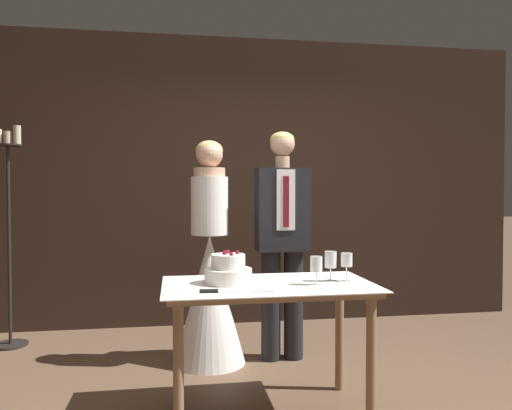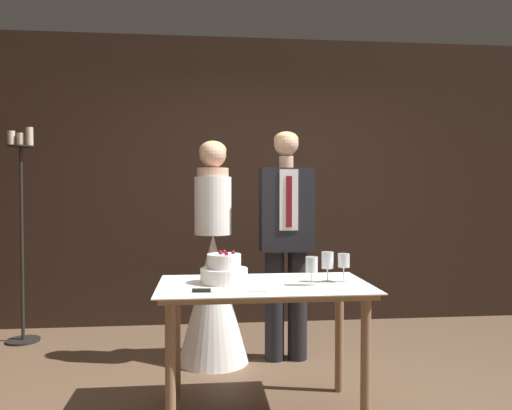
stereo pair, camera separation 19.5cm
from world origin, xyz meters
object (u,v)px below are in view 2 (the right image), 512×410
Objects in this scene: wine_glass_near at (327,262)px; groom at (286,235)px; cake_table at (264,301)px; bride at (213,281)px; wine_glass_middle at (312,266)px; wine_glass_far at (344,261)px; cake_knife at (215,291)px; candle_stand at (22,233)px; tiered_cake at (224,271)px.

wine_glass_near is 0.10× the size of groom.
cake_table is 0.70× the size of groom.
wine_glass_near is 0.11× the size of bride.
wine_glass_middle is at bearing -16.44° from cake_table.
groom is (-0.20, 0.91, 0.08)m from wine_glass_far.
cake_knife is 1.28m from groom.
cake_table is 2.51m from candle_stand.
candle_stand is at bearing 146.38° from wine_glass_far.
wine_glass_near is 1.15m from bride.
groom reaches higher than cake_knife.
wine_glass_far is (0.10, -0.01, 0.00)m from wine_glass_near.
tiered_cake is at bearing -86.73° from bride.
tiered_cake reaches higher than cake_knife.
tiered_cake is at bearing 165.37° from wine_glass_middle.
bride is 0.91× the size of candle_stand.
tiered_cake is 0.28m from cake_knife.
wine_glass_middle reaches higher than cake_knife.
wine_glass_far is (0.48, 0.01, 0.23)m from cake_table.
wine_glass_middle is 0.09× the size of candle_stand.
cake_knife is 0.23× the size of groom.
wine_glass_far is at bearing -77.68° from groom.
cake_knife is at bearing -102.78° from tiered_cake.
candle_stand reaches higher than wine_glass_far.
cake_table is 0.96m from bride.
wine_glass_far is at bearing 21.07° from cake_knife.
groom is (0.56, -0.00, 0.35)m from bride.
bride is 0.96× the size of groom.
tiered_cake is at bearing -120.83° from groom.
wine_glass_middle is at bearing -14.63° from tiered_cake.
tiered_cake is 0.16× the size of groom.
groom reaches higher than wine_glass_far.
wine_glass_middle is at bearing -140.30° from wine_glass_near.
wine_glass_near reaches higher than wine_glass_middle.
cake_table is 0.38m from cake_knife.
groom is at bearing 102.32° from wine_glass_far.
bride is at bearing 179.94° from groom.
groom is at bearing 68.12° from cake_knife.
cake_knife is at bearing -164.03° from wine_glass_far.
wine_glass_middle is (0.27, -0.08, 0.22)m from cake_table.
wine_glass_near reaches higher than wine_glass_far.
bride is (-0.55, 0.99, -0.26)m from wine_glass_middle.
cake_table is 7.23× the size of wine_glass_far.
cake_table is 7.44× the size of wine_glass_middle.
groom is (0.57, 1.13, 0.20)m from cake_knife.
tiered_cake is 1.01m from groom.
cake_table is 0.45m from wine_glass_near.
bride is (-0.05, 0.86, -0.22)m from tiered_cake.
groom is (0.02, 0.99, 0.09)m from wine_glass_middle.
wine_glass_near is 0.90m from groom.
wine_glass_far is at bearing -8.44° from wine_glass_near.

